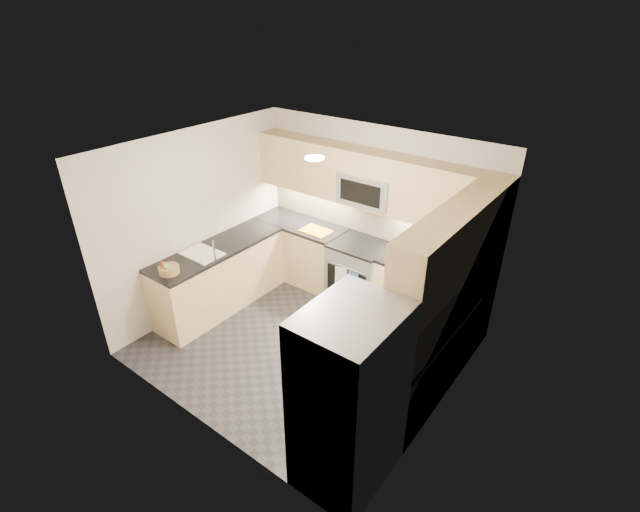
{
  "coord_description": "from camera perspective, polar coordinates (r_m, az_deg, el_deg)",
  "views": [
    {
      "loc": [
        2.98,
        -3.58,
        3.86
      ],
      "look_at": [
        0.0,
        0.35,
        1.15
      ],
      "focal_mm": 26.0,
      "sensor_mm": 36.0,
      "label": 1
    }
  ],
  "objects": [
    {
      "name": "faucet",
      "position": [
        6.05,
        -12.91,
        0.66
      ],
      "size": [
        0.03,
        0.03,
        0.28
      ],
      "primitive_type": "cylinder",
      "color": "silver",
      "rests_on": "countertop_peninsula"
    },
    {
      "name": "countertop_right",
      "position": [
        4.97,
        12.62,
        -8.27
      ],
      "size": [
        0.63,
        1.7,
        0.04
      ],
      "primitive_type": "cube",
      "color": "black",
      "rests_on": "base_cab_right"
    },
    {
      "name": "dish_towel_check",
      "position": [
        6.35,
        2.59,
        -2.66
      ],
      "size": [
        0.17,
        0.05,
        0.32
      ],
      "primitive_type": "cube",
      "rotation": [
        0.0,
        0.0,
        0.24
      ],
      "color": "white",
      "rests_on": "oven_handle"
    },
    {
      "name": "fridge_handle_left",
      "position": [
        4.14,
        -2.23,
        -15.93
      ],
      "size": [
        0.02,
        0.02,
        1.2
      ],
      "primitive_type": "cylinder",
      "color": "#B2B5BA",
      "rests_on": "refrigerator"
    },
    {
      "name": "range_cooktop",
      "position": [
        6.41,
        5.01,
        1.34
      ],
      "size": [
        0.76,
        0.65,
        0.03
      ],
      "primitive_type": "cube",
      "color": "black",
      "rests_on": "gas_range"
    },
    {
      "name": "floor",
      "position": [
        6.05,
        -2.04,
        -10.89
      ],
      "size": [
        3.6,
        3.2,
        0.0
      ],
      "primitive_type": "cube",
      "color": "#242429",
      "rests_on": "ground"
    },
    {
      "name": "ceiling",
      "position": [
        4.85,
        -2.56,
        12.49
      ],
      "size": [
        3.6,
        3.2,
        0.02
      ],
      "primitive_type": "cube",
      "color": "beige",
      "rests_on": "wall_back"
    },
    {
      "name": "fruit_pear",
      "position": [
        5.9,
        -18.44,
        -1.21
      ],
      "size": [
        0.08,
        0.08,
        0.08
      ],
      "primitive_type": "sphere",
      "color": "#72C655",
      "rests_on": "fruit_basket"
    },
    {
      "name": "base_cab_back_right",
      "position": [
        6.24,
        13.42,
        -5.2
      ],
      "size": [
        1.42,
        0.6,
        0.9
      ],
      "primitive_type": "cube",
      "color": "#DDBB85",
      "rests_on": "floor"
    },
    {
      "name": "fruit_apple",
      "position": [
        5.96,
        -18.82,
        -0.93
      ],
      "size": [
        0.06,
        0.06,
        0.06
      ],
      "primitive_type": "sphere",
      "color": "#AC3213",
      "rests_on": "fruit_basket"
    },
    {
      "name": "wall_right",
      "position": [
        4.58,
        15.61,
        -7.16
      ],
      "size": [
        0.02,
        3.2,
        2.5
      ],
      "primitive_type": "cube",
      "color": "beige",
      "rests_on": "floor"
    },
    {
      "name": "dish_towel_blue",
      "position": [
        6.25,
        4.08,
        -3.23
      ],
      "size": [
        0.17,
        0.04,
        0.32
      ],
      "primitive_type": "cube",
      "rotation": [
        0.0,
        0.0,
        -0.18
      ],
      "color": "#2D537B",
      "rests_on": "oven_handle"
    },
    {
      "name": "utensil_bowl",
      "position": [
        5.76,
        16.54,
        -1.98
      ],
      "size": [
        0.34,
        0.34,
        0.17
      ],
      "primitive_type": "cylinder",
      "rotation": [
        0.0,
        0.0,
        -0.13
      ],
      "color": "#4DA145",
      "rests_on": "countertop_back_right"
    },
    {
      "name": "microwave_door",
      "position": [
        6.02,
        4.91,
        7.69
      ],
      "size": [
        0.6,
        0.01,
        0.28
      ],
      "primitive_type": "cube",
      "color": "black",
      "rests_on": "microwave"
    },
    {
      "name": "refrigerator",
      "position": [
        4.12,
        3.63,
        -17.19
      ],
      "size": [
        0.7,
        0.9,
        1.8
      ],
      "primitive_type": "cube",
      "color": "#A3A5AB",
      "rests_on": "floor"
    },
    {
      "name": "fruit_basket",
      "position": [
        5.96,
        -18.09,
        -1.61
      ],
      "size": [
        0.28,
        0.28,
        0.09
      ],
      "primitive_type": "cylinder",
      "rotation": [
        0.0,
        0.0,
        -0.14
      ],
      "color": "#A77E4D",
      "rests_on": "countertop_peninsula"
    },
    {
      "name": "base_cab_right",
      "position": [
        5.26,
        12.06,
        -12.37
      ],
      "size": [
        0.6,
        1.7,
        0.9
      ],
      "primitive_type": "cube",
      "color": "#DDBB85",
      "rests_on": "floor"
    },
    {
      "name": "sink_basin",
      "position": [
        6.32,
        -14.26,
        -0.27
      ],
      "size": [
        0.52,
        0.38,
        0.16
      ],
      "primitive_type": "cube",
      "color": "white",
      "rests_on": "base_cab_peninsula"
    },
    {
      "name": "microwave",
      "position": [
        6.19,
        5.95,
        8.23
      ],
      "size": [
        0.76,
        0.4,
        0.4
      ],
      "primitive_type": "cube",
      "color": "#A7ABAF",
      "rests_on": "upper_cab_back"
    },
    {
      "name": "oven_handle",
      "position": [
        6.24,
        3.19,
        -1.43
      ],
      "size": [
        0.6,
        0.02,
        0.02
      ],
      "primitive_type": "cylinder",
      "rotation": [
        0.0,
        1.57,
        0.0
      ],
      "color": "#B2B5BA",
      "rests_on": "gas_range"
    },
    {
      "name": "wall_back",
      "position": [
        6.52,
        6.68,
        5.0
      ],
      "size": [
        3.6,
        0.02,
        2.5
      ],
      "primitive_type": "cube",
      "color": "beige",
      "rests_on": "floor"
    },
    {
      "name": "backsplash_back",
      "position": [
        6.53,
        6.63,
        4.54
      ],
      "size": [
        3.6,
        0.01,
        0.51
      ],
      "primitive_type": "cube",
      "color": "tan",
      "rests_on": "wall_back"
    },
    {
      "name": "fruit_orange",
      "position": [
        5.94,
        -18.56,
        -1.05
      ],
      "size": [
        0.06,
        0.06,
        0.06
      ],
      "primitive_type": "sphere",
      "color": "orange",
      "rests_on": "fruit_basket"
    },
    {
      "name": "wall_left",
      "position": [
        6.51,
        -14.68,
        4.2
      ],
      "size": [
        0.02,
        3.2,
        2.5
      ],
      "primitive_type": "cube",
      "color": "beige",
      "rests_on": "floor"
    },
    {
      "name": "countertop_back_left",
      "position": [
        7.0,
        -2.42,
        3.94
      ],
      "size": [
        1.42,
        0.63,
        0.04
      ],
      "primitive_type": "cube",
      "color": "black",
      "rests_on": "base_cab_back_left"
    },
    {
      "name": "upper_cab_back",
      "position": [
        6.17,
        6.13,
        9.38
      ],
      "size": [
        3.6,
        0.35,
        0.75
      ],
      "primitive_type": "cube",
      "color": "#DDBB85",
      "rests_on": "wall_back"
    },
    {
      "name": "countertop_peninsula",
      "position": [
        6.44,
        -12.62,
        0.9
      ],
      "size": [
        0.63,
        2.0,
        0.04
      ],
      "primitive_type": "cube",
      "color": "black",
      "rests_on": "base_cab_peninsula"
    },
    {
      "name": "cutting_board",
      "position": [
        6.72,
        -0.49,
        3.1
      ],
      "size": [
        0.44,
        0.31,
        0.01
      ],
      "primitive_type": "cube",
      "rotation": [
        0.0,
        0.0,
        -0.02
      ],
      "color": "orange",
      "rests_on": "countertop_back_left"
    },
    {
      "name": "countertop_back_right",
      "position": [
        6.0,
        13.92,
        -1.47
      ],
      "size": [
        1.42,
        0.63,
        0.04
      ],
      "primitive_type": "cube",
      "color": "black",
      "rests_on": "base_cab_back_right"
    },
    {
      "name": "oven_door_glass",
      "position": [
        6.4,
        3.23,
        -3.45
      ],
      "size": [
        0.62,
        0.02,
        0.45
      ],
      "primitive_type": "cube",
      "color": "black",
      "rests_on": "gas_range"
    },
    {
      "name": "gas_range",
      "position": [
        6.63,
        4.84,
        -2.19
      ],
      "size": [
        0.76,
        0.65,
        0.91
      ],
      "primitive_type": "cube",
      "color": "#999CA0",
      "rests_on": "floor"
    },
    {
      "name": "fridge_handle_right",
      "position": [
        4.34,
        0.85,
        -13.27
      ],
      "size": [
        0.02,
        0.02,
        1.2
      ],
      "primitive_type": "cylinder",
      "color": "#B2B5BA",
      "rests_on": "refrigerator"
    },
    {
      "name": "wall_front",
      "position": [
        4.42,
        -15.62,
        -8.6
      ],
      "size": [
        3.6,
        0.02,
        2.5
      ],
      "primitive_type": "cube",
      "color": "beige",
      "rests_on": "floor"
    },
    {
      "name": "base_cab_back_left",
      "position": [
        7.21,
        -2.34,
        0.55
      ],
      "size": [
        1.42,
        0.6,
        0.9
      ],
      "primitive_type": "cube",
      "color": "#DDBB85",
      "rests_on": "floor"
    },
    {
      "name": "upper_cab_right",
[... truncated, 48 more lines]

